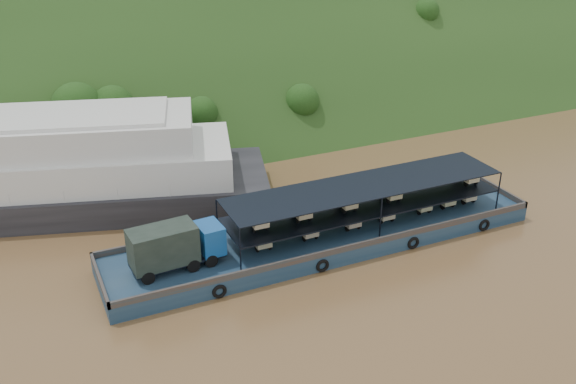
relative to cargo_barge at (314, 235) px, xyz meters
name	(u,v)px	position (x,y,z in m)	size (l,w,h in m)	color
ground	(326,238)	(1.57, 0.98, -1.13)	(160.00, 160.00, 0.00)	brown
hillside	(195,110)	(1.57, 36.98, -1.13)	(140.00, 28.00, 28.00)	#1C3613
cargo_barge	(314,235)	(0.00, 0.00, 0.00)	(35.00, 7.18, 4.58)	#132B45
passenger_ferry	(21,169)	(-19.94, 16.71, 2.58)	(43.55, 22.07, 8.56)	black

